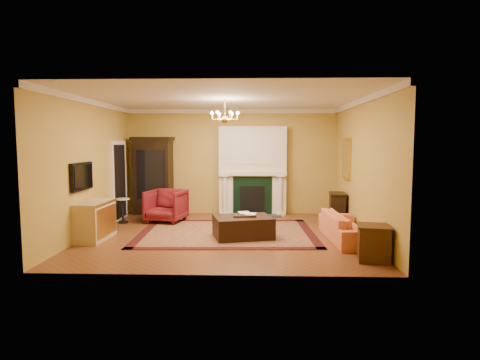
{
  "coord_description": "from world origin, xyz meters",
  "views": [
    {
      "loc": [
        0.63,
        -8.79,
        2.06
      ],
      "look_at": [
        0.32,
        0.3,
        1.2
      ],
      "focal_mm": 30.0,
      "sensor_mm": 36.0,
      "label": 1
    }
  ],
  "objects_px": {
    "end_table": "(374,244)",
    "coral_sofa": "(347,222)",
    "pedestal_table": "(123,209)",
    "console_table": "(337,208)",
    "wingback_armchair": "(166,204)",
    "china_cabinet": "(153,178)",
    "commode": "(95,221)",
    "leather_ottoman": "(243,227)"
  },
  "relations": [
    {
      "from": "pedestal_table",
      "to": "end_table",
      "type": "relative_size",
      "value": 1.06
    },
    {
      "from": "coral_sofa",
      "to": "china_cabinet",
      "type": "bearing_deg",
      "value": 55.61
    },
    {
      "from": "console_table",
      "to": "end_table",
      "type": "bearing_deg",
      "value": -83.85
    },
    {
      "from": "end_table",
      "to": "leather_ottoman",
      "type": "height_order",
      "value": "end_table"
    },
    {
      "from": "china_cabinet",
      "to": "wingback_armchair",
      "type": "relative_size",
      "value": 2.28
    },
    {
      "from": "commode",
      "to": "end_table",
      "type": "distance_m",
      "value": 5.62
    },
    {
      "from": "china_cabinet",
      "to": "commode",
      "type": "relative_size",
      "value": 1.94
    },
    {
      "from": "pedestal_table",
      "to": "end_table",
      "type": "height_order",
      "value": "pedestal_table"
    },
    {
      "from": "pedestal_table",
      "to": "coral_sofa",
      "type": "distance_m",
      "value": 5.54
    },
    {
      "from": "leather_ottoman",
      "to": "coral_sofa",
      "type": "bearing_deg",
      "value": -18.65
    },
    {
      "from": "commode",
      "to": "console_table",
      "type": "distance_m",
      "value": 5.86
    },
    {
      "from": "coral_sofa",
      "to": "commode",
      "type": "bearing_deg",
      "value": 87.88
    },
    {
      "from": "end_table",
      "to": "leather_ottoman",
      "type": "xyz_separation_m",
      "value": [
        -2.31,
        1.61,
        -0.06
      ]
    },
    {
      "from": "pedestal_table",
      "to": "console_table",
      "type": "bearing_deg",
      "value": 2.75
    },
    {
      "from": "commode",
      "to": "end_table",
      "type": "height_order",
      "value": "commode"
    },
    {
      "from": "wingback_armchair",
      "to": "end_table",
      "type": "xyz_separation_m",
      "value": [
        4.35,
        -3.28,
        -0.16
      ]
    },
    {
      "from": "wingback_armchair",
      "to": "leather_ottoman",
      "type": "relative_size",
      "value": 0.77
    },
    {
      "from": "wingback_armchair",
      "to": "coral_sofa",
      "type": "height_order",
      "value": "wingback_armchair"
    },
    {
      "from": "coral_sofa",
      "to": "leather_ottoman",
      "type": "xyz_separation_m",
      "value": [
        -2.19,
        0.16,
        -0.15
      ]
    },
    {
      "from": "commode",
      "to": "china_cabinet",
      "type": "bearing_deg",
      "value": 82.88
    },
    {
      "from": "end_table",
      "to": "coral_sofa",
      "type": "bearing_deg",
      "value": 95.03
    },
    {
      "from": "pedestal_table",
      "to": "china_cabinet",
      "type": "bearing_deg",
      "value": 70.16
    },
    {
      "from": "leather_ottoman",
      "to": "pedestal_table",
      "type": "bearing_deg",
      "value": 139.79
    },
    {
      "from": "pedestal_table",
      "to": "leather_ottoman",
      "type": "distance_m",
      "value": 3.45
    },
    {
      "from": "pedestal_table",
      "to": "console_table",
      "type": "xyz_separation_m",
      "value": [
        5.48,
        0.26,
        0.0
      ]
    },
    {
      "from": "commode",
      "to": "pedestal_table",
      "type": "bearing_deg",
      "value": 91.21
    },
    {
      "from": "end_table",
      "to": "console_table",
      "type": "bearing_deg",
      "value": 88.98
    },
    {
      "from": "commode",
      "to": "console_table",
      "type": "xyz_separation_m",
      "value": [
        5.51,
        1.99,
        -0.04
      ]
    },
    {
      "from": "china_cabinet",
      "to": "end_table",
      "type": "distance_m",
      "value": 6.66
    },
    {
      "from": "china_cabinet",
      "to": "pedestal_table",
      "type": "height_order",
      "value": "china_cabinet"
    },
    {
      "from": "china_cabinet",
      "to": "end_table",
      "type": "relative_size",
      "value": 3.53
    },
    {
      "from": "wingback_armchair",
      "to": "commode",
      "type": "bearing_deg",
      "value": -107.46
    },
    {
      "from": "end_table",
      "to": "china_cabinet",
      "type": "bearing_deg",
      "value": 138.46
    },
    {
      "from": "pedestal_table",
      "to": "console_table",
      "type": "height_order",
      "value": "console_table"
    },
    {
      "from": "commode",
      "to": "end_table",
      "type": "bearing_deg",
      "value": -11.84
    },
    {
      "from": "wingback_armchair",
      "to": "china_cabinet",
      "type": "bearing_deg",
      "value": 131.17
    },
    {
      "from": "pedestal_table",
      "to": "wingback_armchair",
      "type": "bearing_deg",
      "value": 9.71
    },
    {
      "from": "commode",
      "to": "end_table",
      "type": "xyz_separation_m",
      "value": [
        5.45,
        -1.36,
        -0.11
      ]
    },
    {
      "from": "pedestal_table",
      "to": "coral_sofa",
      "type": "bearing_deg",
      "value": -17.25
    },
    {
      "from": "pedestal_table",
      "to": "console_table",
      "type": "relative_size",
      "value": 0.86
    },
    {
      "from": "coral_sofa",
      "to": "console_table",
      "type": "xyz_separation_m",
      "value": [
        0.19,
        1.91,
        -0.02
      ]
    },
    {
      "from": "console_table",
      "to": "commode",
      "type": "bearing_deg",
      "value": -152.92
    }
  ]
}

